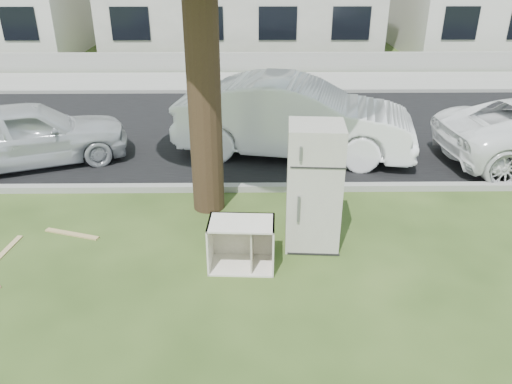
{
  "coord_description": "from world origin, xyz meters",
  "views": [
    {
      "loc": [
        0.33,
        -6.0,
        4.08
      ],
      "look_at": [
        0.41,
        0.6,
        0.87
      ],
      "focal_mm": 35.0,
      "sensor_mm": 36.0,
      "label": 1
    }
  ],
  "objects_px": {
    "cabinet": "(242,244)",
    "car_left": "(29,134)",
    "car_center": "(295,117)",
    "fridge": "(314,187)"
  },
  "relations": [
    {
      "from": "cabinet",
      "to": "car_left",
      "type": "relative_size",
      "value": 0.23
    },
    {
      "from": "car_center",
      "to": "car_left",
      "type": "height_order",
      "value": "car_center"
    },
    {
      "from": "car_left",
      "to": "car_center",
      "type": "bearing_deg",
      "value": -105.65
    },
    {
      "from": "cabinet",
      "to": "car_center",
      "type": "relative_size",
      "value": 0.18
    },
    {
      "from": "fridge",
      "to": "car_left",
      "type": "distance_m",
      "value": 6.38
    },
    {
      "from": "car_left",
      "to": "cabinet",
      "type": "bearing_deg",
      "value": -151.9
    },
    {
      "from": "car_center",
      "to": "car_left",
      "type": "xyz_separation_m",
      "value": [
        -5.53,
        -0.52,
        -0.17
      ]
    },
    {
      "from": "cabinet",
      "to": "car_left",
      "type": "distance_m",
      "value": 5.88
    },
    {
      "from": "cabinet",
      "to": "car_center",
      "type": "height_order",
      "value": "car_center"
    },
    {
      "from": "cabinet",
      "to": "car_center",
      "type": "distance_m",
      "value": 4.52
    }
  ]
}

